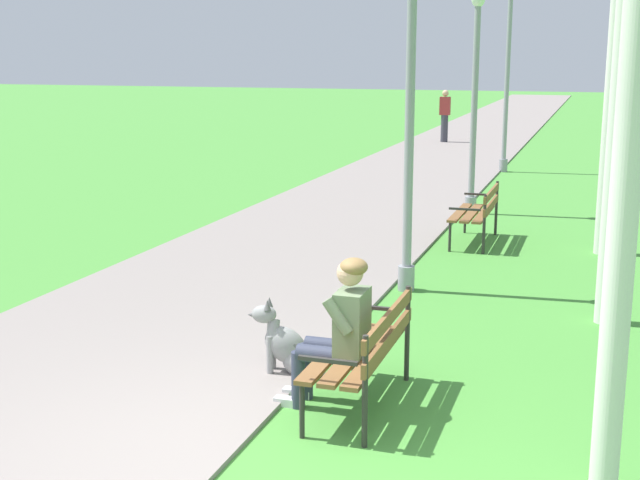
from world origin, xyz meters
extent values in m
plane|color=#478E38|center=(0.00, 0.00, 0.00)|extent=(120.00, 120.00, 0.00)
cube|color=gray|center=(-2.01, 24.00, 0.02)|extent=(3.75, 60.00, 0.04)
cube|color=brown|center=(0.24, 1.22, 0.45)|extent=(0.14, 1.50, 0.04)
cube|color=brown|center=(0.42, 1.22, 0.45)|extent=(0.14, 1.50, 0.04)
cube|color=brown|center=(0.59, 1.22, 0.45)|extent=(0.14, 1.50, 0.04)
cube|color=brown|center=(0.70, 1.22, 0.59)|extent=(0.04, 1.50, 0.11)
cube|color=brown|center=(0.70, 1.22, 0.77)|extent=(0.04, 1.50, 0.11)
cylinder|color=#2D2B28|center=(0.22, 1.91, 0.23)|extent=(0.04, 0.04, 0.45)
cylinder|color=#2D2B28|center=(0.70, 1.91, 0.43)|extent=(0.04, 0.04, 0.85)
cube|color=#2D2B28|center=(0.42, 1.91, 0.63)|extent=(0.45, 0.04, 0.03)
cylinder|color=#2D2B28|center=(0.22, 0.53, 0.23)|extent=(0.04, 0.04, 0.45)
cylinder|color=#2D2B28|center=(0.70, 0.53, 0.43)|extent=(0.04, 0.04, 0.85)
cube|color=#2D2B28|center=(0.42, 0.53, 0.63)|extent=(0.45, 0.04, 0.03)
cube|color=brown|center=(0.21, 7.67, 0.45)|extent=(0.14, 1.50, 0.04)
cube|color=brown|center=(0.38, 7.67, 0.45)|extent=(0.14, 1.50, 0.04)
cube|color=brown|center=(0.56, 7.67, 0.45)|extent=(0.14, 1.50, 0.04)
cube|color=brown|center=(0.66, 7.67, 0.59)|extent=(0.04, 1.50, 0.11)
cube|color=brown|center=(0.66, 7.67, 0.77)|extent=(0.04, 1.50, 0.11)
cylinder|color=#2D2B28|center=(0.18, 8.36, 0.23)|extent=(0.04, 0.04, 0.45)
cylinder|color=#2D2B28|center=(0.66, 8.36, 0.43)|extent=(0.04, 0.04, 0.85)
cube|color=#2D2B28|center=(0.38, 8.36, 0.63)|extent=(0.45, 0.04, 0.03)
cylinder|color=#2D2B28|center=(0.18, 6.98, 0.23)|extent=(0.04, 0.04, 0.45)
cylinder|color=#2D2B28|center=(0.66, 6.98, 0.43)|extent=(0.04, 0.04, 0.85)
cube|color=#2D2B28|center=(0.38, 6.98, 0.63)|extent=(0.45, 0.04, 0.03)
cylinder|color=#33384C|center=(0.21, 1.25, 0.47)|extent=(0.42, 0.14, 0.14)
cylinder|color=#33384C|center=(0.00, 1.25, 0.24)|extent=(0.11, 0.11, 0.47)
cube|color=silver|center=(-0.08, 1.25, 0.04)|extent=(0.24, 0.09, 0.07)
cylinder|color=#33384C|center=(0.21, 1.05, 0.47)|extent=(0.42, 0.14, 0.14)
cylinder|color=#33384C|center=(0.00, 1.05, 0.24)|extent=(0.11, 0.11, 0.47)
cube|color=silver|center=(-0.08, 1.05, 0.04)|extent=(0.24, 0.09, 0.07)
cube|color=#6B7F5B|center=(0.42, 1.15, 0.73)|extent=(0.22, 0.36, 0.52)
cylinder|color=#6B7F5B|center=(0.36, 1.35, 0.83)|extent=(0.25, 0.09, 0.30)
cylinder|color=#6B7F5B|center=(0.36, 0.95, 0.83)|extent=(0.25, 0.09, 0.30)
sphere|color=tan|center=(0.40, 1.15, 1.13)|extent=(0.21, 0.21, 0.21)
ellipsoid|color=olive|center=(0.43, 1.15, 1.18)|extent=(0.22, 0.23, 0.14)
ellipsoid|color=gray|center=(-0.19, 1.70, 0.16)|extent=(0.40, 0.34, 0.32)
ellipsoid|color=gray|center=(-0.34, 1.67, 0.29)|extent=(0.53, 0.30, 0.48)
ellipsoid|color=#595959|center=(-0.29, 1.68, 0.32)|extent=(0.38, 0.25, 0.27)
cylinder|color=gray|center=(-0.48, 1.71, 0.19)|extent=(0.06, 0.06, 0.38)
cylinder|color=gray|center=(-0.46, 1.59, 0.19)|extent=(0.06, 0.06, 0.38)
cylinder|color=gray|center=(-0.45, 1.66, 0.43)|extent=(0.14, 0.18, 0.19)
ellipsoid|color=gray|center=(-0.53, 1.64, 0.56)|extent=(0.24, 0.18, 0.16)
cone|color=#595959|center=(-0.63, 1.62, 0.55)|extent=(0.11, 0.11, 0.09)
cone|color=#595959|center=(-0.50, 1.69, 0.66)|extent=(0.06, 0.06, 0.09)
cone|color=#595959|center=(-0.48, 1.60, 0.66)|extent=(0.06, 0.06, 0.09)
cylinder|color=gray|center=(0.00, 1.74, 0.03)|extent=(0.28, 0.09, 0.04)
cylinder|color=gray|center=(0.05, 4.77, 0.15)|extent=(0.20, 0.20, 0.30)
cylinder|color=gray|center=(0.05, 4.77, 1.91)|extent=(0.11, 0.11, 3.81)
cylinder|color=gray|center=(0.01, 10.09, 0.15)|extent=(0.20, 0.20, 0.30)
cylinder|color=gray|center=(0.01, 10.09, 1.79)|extent=(0.11, 0.11, 3.58)
cylinder|color=gray|center=(-0.08, 15.81, 0.15)|extent=(0.20, 0.20, 0.30)
cylinder|color=gray|center=(-0.08, 15.81, 2.19)|extent=(0.11, 0.11, 4.37)
cylinder|color=silver|center=(2.35, 0.37, 2.30)|extent=(0.18, 0.18, 4.60)
cylinder|color=silver|center=(2.33, 4.19, 2.20)|extent=(0.21, 0.21, 4.39)
cylinder|color=silver|center=(2.26, 7.55, 2.31)|extent=(0.21, 0.21, 4.63)
cylinder|color=#383842|center=(-2.62, 21.96, 0.44)|extent=(0.22, 0.22, 0.88)
cube|color=maroon|center=(-2.62, 21.96, 1.16)|extent=(0.32, 0.20, 0.56)
sphere|color=tan|center=(-2.62, 21.96, 1.55)|extent=(0.20, 0.20, 0.20)
camera|label=1|loc=(2.22, -5.11, 2.81)|focal=48.65mm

